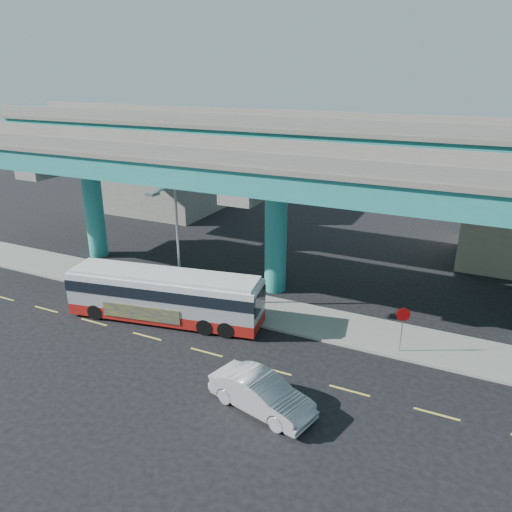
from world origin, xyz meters
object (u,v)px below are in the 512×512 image
at_px(sedan, 262,394).
at_px(parked_car, 105,267).
at_px(stop_sign, 403,320).
at_px(transit_bus, 165,294).
at_px(street_lamp, 172,230).

xyz_separation_m(sedan, parked_car, (-17.05, 8.98, -0.07)).
relative_size(sedan, parked_car, 1.37).
height_order(sedan, stop_sign, stop_sign).
bearing_deg(sedan, parked_car, 76.18).
relative_size(transit_bus, stop_sign, 4.74).
height_order(transit_bus, sedan, transit_bus).
relative_size(sedan, street_lamp, 0.66).
distance_m(transit_bus, street_lamp, 3.96).
distance_m(street_lamp, stop_sign, 14.40).
bearing_deg(stop_sign, transit_bus, -170.66).
xyz_separation_m(transit_bus, street_lamp, (-0.27, 1.48, 3.66)).
distance_m(transit_bus, sedan, 10.49).
xyz_separation_m(transit_bus, sedan, (8.99, -5.34, -0.86)).
height_order(sedan, parked_car, sedan).
distance_m(transit_bus, stop_sign, 13.90).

